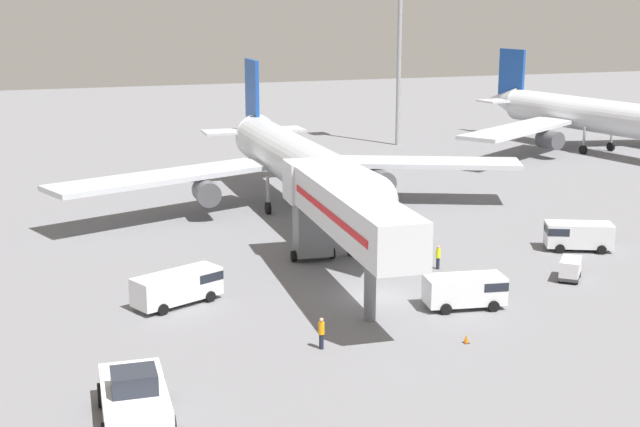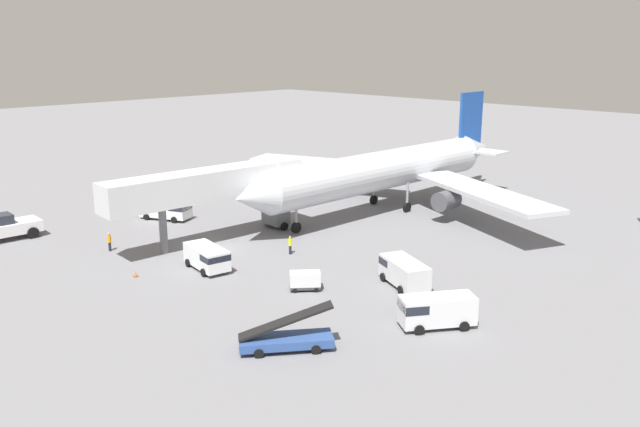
# 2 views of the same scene
# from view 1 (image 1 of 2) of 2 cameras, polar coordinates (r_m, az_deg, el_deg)

# --- Properties ---
(ground_plane) EXTENTS (300.00, 300.00, 0.00)m
(ground_plane) POSITION_cam_1_polar(r_m,az_deg,el_deg) (55.26, 3.76, -5.40)
(ground_plane) COLOR slate
(airplane_at_gate) EXTENTS (42.81, 41.96, 12.38)m
(airplane_at_gate) POSITION_cam_1_polar(r_m,az_deg,el_deg) (75.72, -1.53, 3.37)
(airplane_at_gate) COLOR silver
(airplane_at_gate) RESTS_ON ground
(jet_bridge) EXTENTS (4.69, 20.34, 7.10)m
(jet_bridge) POSITION_cam_1_polar(r_m,az_deg,el_deg) (55.01, 1.38, 0.31)
(jet_bridge) COLOR silver
(jet_bridge) RESTS_ON ground
(pushback_tug) EXTENTS (3.33, 6.29, 2.53)m
(pushback_tug) POSITION_cam_1_polar(r_m,az_deg,el_deg) (39.78, -11.97, -11.62)
(pushback_tug) COLOR white
(pushback_tug) RESTS_ON ground
(service_van_mid_left) EXTENTS (5.05, 2.92, 1.95)m
(service_van_mid_left) POSITION_cam_1_polar(r_m,az_deg,el_deg) (53.64, 9.53, -4.89)
(service_van_mid_left) COLOR white
(service_van_mid_left) RESTS_ON ground
(service_van_rear_left) EXTENTS (5.26, 3.94, 2.05)m
(service_van_rear_left) POSITION_cam_1_polar(r_m,az_deg,el_deg) (67.79, 16.35, -1.32)
(service_van_rear_left) COLOR silver
(service_van_rear_left) RESTS_ON ground
(service_van_rear_right) EXTENTS (5.87, 4.03, 2.00)m
(service_van_rear_right) POSITION_cam_1_polar(r_m,az_deg,el_deg) (54.17, -9.12, -4.65)
(service_van_rear_right) COLOR white
(service_van_rear_right) RESTS_ON ground
(baggage_cart_near_right) EXTENTS (2.46, 2.56, 1.43)m
(baggage_cart_near_right) POSITION_cam_1_polar(r_m,az_deg,el_deg) (60.45, 15.97, -3.45)
(baggage_cart_near_right) COLOR #38383D
(baggage_cart_near_right) RESTS_ON ground
(ground_crew_worker_foreground) EXTENTS (0.45, 0.45, 1.74)m
(ground_crew_worker_foreground) POSITION_cam_1_polar(r_m,az_deg,el_deg) (46.77, 0.09, -7.75)
(ground_crew_worker_foreground) COLOR #1E2333
(ground_crew_worker_foreground) RESTS_ON ground
(ground_crew_worker_midground) EXTENTS (0.32, 0.32, 1.69)m
(ground_crew_worker_midground) POSITION_cam_1_polar(r_m,az_deg,el_deg) (60.98, 7.69, -2.80)
(ground_crew_worker_midground) COLOR #1E2333
(ground_crew_worker_midground) RESTS_ON ground
(safety_cone_alpha) EXTENTS (0.31, 0.31, 0.49)m
(safety_cone_alpha) POSITION_cam_1_polar(r_m,az_deg,el_deg) (48.44, 9.49, -8.04)
(safety_cone_alpha) COLOR black
(safety_cone_alpha) RESTS_ON ground
(airplane_background) EXTENTS (44.34, 43.56, 11.88)m
(airplane_background) POSITION_cam_1_polar(r_m,az_deg,el_deg) (112.55, 17.89, 5.99)
(airplane_background) COLOR silver
(airplane_background) RESTS_ON ground
(apron_light_mast) EXTENTS (2.40, 2.40, 26.55)m
(apron_light_mast) POSITION_cam_1_polar(r_m,az_deg,el_deg) (113.33, 5.24, 13.67)
(apron_light_mast) COLOR #93969B
(apron_light_mast) RESTS_ON ground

